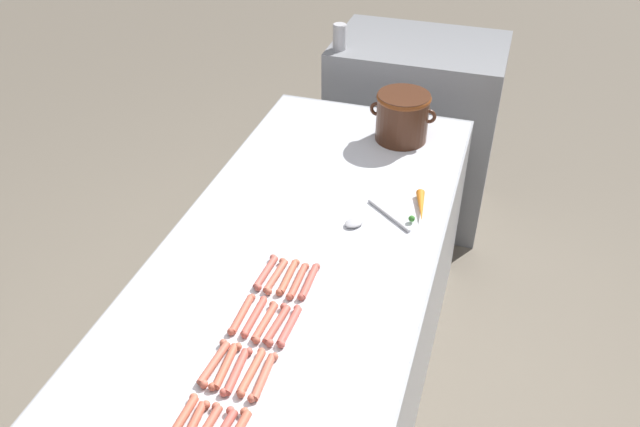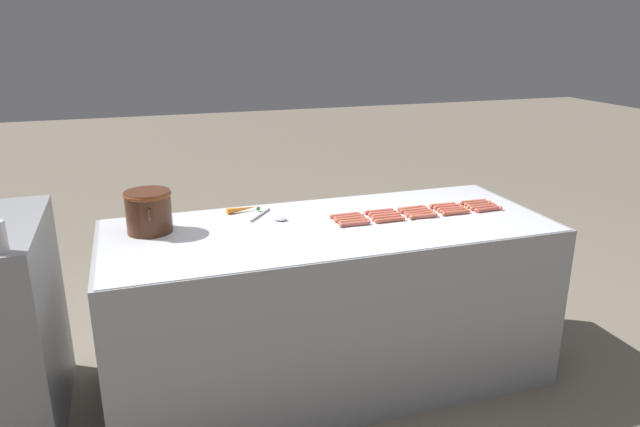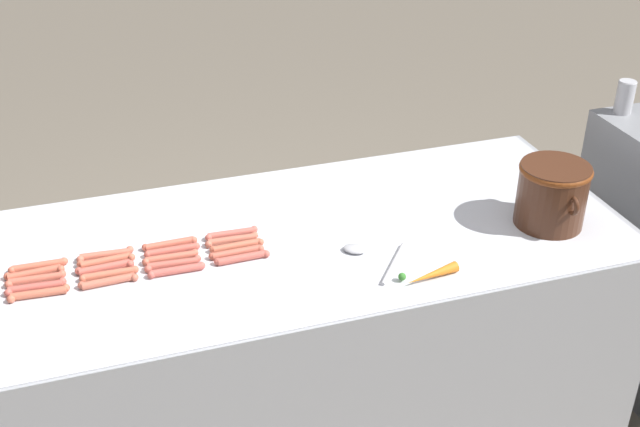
% 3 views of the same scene
% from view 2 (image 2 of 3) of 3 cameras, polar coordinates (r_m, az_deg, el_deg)
% --- Properties ---
extents(ground_plane, '(20.00, 20.00, 0.00)m').
position_cam_2_polar(ground_plane, '(3.31, 0.93, -15.46)').
color(ground_plane, '#756B5B').
extents(griddle_counter, '(0.89, 2.23, 0.87)m').
position_cam_2_polar(griddle_counter, '(3.09, 0.97, -8.73)').
color(griddle_counter, '#9EA0A5').
rests_on(griddle_counter, ground_plane).
extents(hot_dog_0, '(0.03, 0.17, 0.02)m').
position_cam_2_polar(hot_dog_0, '(3.25, 16.08, 0.40)').
color(hot_dog_0, '#CB5E4F').
rests_on(hot_dog_0, griddle_counter).
extents(hot_dog_1, '(0.03, 0.17, 0.02)m').
position_cam_2_polar(hot_dog_1, '(3.15, 13.08, 0.09)').
color(hot_dog_1, '#CE6349').
rests_on(hot_dog_1, griddle_counter).
extents(hot_dog_2, '(0.03, 0.17, 0.02)m').
position_cam_2_polar(hot_dog_2, '(3.06, 10.04, -0.26)').
color(hot_dog_2, '#CC6750').
rests_on(hot_dog_2, griddle_counter).
extents(hot_dog_3, '(0.03, 0.17, 0.02)m').
position_cam_2_polar(hot_dog_3, '(2.97, 6.82, -0.62)').
color(hot_dog_3, '#CD614A').
rests_on(hot_dog_3, griddle_counter).
extents(hot_dog_4, '(0.03, 0.17, 0.02)m').
position_cam_2_polar(hot_dog_4, '(2.90, 3.42, -1.00)').
color(hot_dog_4, '#C05D4F').
rests_on(hot_dog_4, griddle_counter).
extents(hot_dog_5, '(0.02, 0.17, 0.02)m').
position_cam_2_polar(hot_dog_5, '(3.28, 15.63, 0.58)').
color(hot_dog_5, '#C5684F').
rests_on(hot_dog_5, griddle_counter).
extents(hot_dog_6, '(0.03, 0.17, 0.02)m').
position_cam_2_polar(hot_dog_6, '(3.18, 12.94, 0.28)').
color(hot_dog_6, '#C86048').
rests_on(hot_dog_6, griddle_counter).
extents(hot_dog_7, '(0.03, 0.17, 0.02)m').
position_cam_2_polar(hot_dog_7, '(3.09, 9.75, -0.07)').
color(hot_dog_7, '#CB6449').
rests_on(hot_dog_7, griddle_counter).
extents(hot_dog_8, '(0.02, 0.17, 0.02)m').
position_cam_2_polar(hot_dog_8, '(3.01, 6.49, -0.40)').
color(hot_dog_8, '#C6594B').
rests_on(hot_dog_8, griddle_counter).
extents(hot_dog_9, '(0.03, 0.17, 0.02)m').
position_cam_2_polar(hot_dog_9, '(2.94, 3.29, -0.77)').
color(hot_dog_9, '#C2654E').
rests_on(hot_dog_9, griddle_counter).
extents(hot_dog_10, '(0.03, 0.17, 0.02)m').
position_cam_2_polar(hot_dog_10, '(3.31, 15.40, 0.77)').
color(hot_dog_10, '#C8674F').
rests_on(hot_dog_10, griddle_counter).
extents(hot_dog_11, '(0.03, 0.17, 0.02)m').
position_cam_2_polar(hot_dog_11, '(3.21, 12.58, 0.45)').
color(hot_dog_11, '#C8624C').
rests_on(hot_dog_11, griddle_counter).
extents(hot_dog_12, '(0.03, 0.17, 0.02)m').
position_cam_2_polar(hot_dog_12, '(3.12, 9.58, 0.13)').
color(hot_dog_12, '#CB5C4E').
rests_on(hot_dog_12, griddle_counter).
extents(hot_dog_13, '(0.03, 0.17, 0.02)m').
position_cam_2_polar(hot_dog_13, '(3.04, 6.39, -0.18)').
color(hot_dog_13, '#C9624C').
rests_on(hot_dog_13, griddle_counter).
extents(hot_dog_14, '(0.03, 0.17, 0.02)m').
position_cam_2_polar(hot_dog_14, '(2.97, 2.91, -0.56)').
color(hot_dog_14, '#C46248').
rests_on(hot_dog_14, griddle_counter).
extents(hot_dog_15, '(0.03, 0.17, 0.02)m').
position_cam_2_polar(hot_dog_15, '(3.34, 15.10, 0.96)').
color(hot_dog_15, '#C3654F').
rests_on(hot_dog_15, griddle_counter).
extents(hot_dog_16, '(0.03, 0.17, 0.02)m').
position_cam_2_polar(hot_dog_16, '(3.24, 12.24, 0.66)').
color(hot_dog_16, '#C6594D').
rests_on(hot_dog_16, griddle_counter).
extents(hot_dog_17, '(0.03, 0.17, 0.02)m').
position_cam_2_polar(hot_dog_17, '(3.15, 9.11, 0.32)').
color(hot_dog_17, '#CB664B').
rests_on(hot_dog_17, griddle_counter).
extents(hot_dog_18, '(0.03, 0.17, 0.02)m').
position_cam_2_polar(hot_dog_18, '(3.07, 6.09, 0.02)').
color(hot_dog_18, '#C25B4C').
rests_on(hot_dog_18, griddle_counter).
extents(hot_dog_19, '(0.03, 0.17, 0.02)m').
position_cam_2_polar(hot_dog_19, '(3.00, 2.82, -0.34)').
color(hot_dog_19, '#C45E4A').
rests_on(hot_dog_19, griddle_counter).
extents(hot_dog_20, '(0.03, 0.17, 0.02)m').
position_cam_2_polar(hot_dog_20, '(3.36, 14.66, 1.11)').
color(hot_dog_20, '#BF6247').
rests_on(hot_dog_20, griddle_counter).
extents(hot_dog_21, '(0.03, 0.17, 0.02)m').
position_cam_2_polar(hot_dog_21, '(3.26, 11.83, 0.81)').
color(hot_dog_21, '#CA6449').
rests_on(hot_dog_21, griddle_counter).
extents(hot_dog_22, '(0.03, 0.17, 0.02)m').
position_cam_2_polar(hot_dog_22, '(3.18, 8.91, 0.51)').
color(hot_dog_22, '#C7644D').
rests_on(hot_dog_22, griddle_counter).
extents(hot_dog_23, '(0.03, 0.17, 0.02)m').
position_cam_2_polar(hot_dog_23, '(3.10, 5.74, 0.21)').
color(hot_dog_23, '#C95A4E').
rests_on(hot_dog_23, griddle_counter).
extents(hot_dog_24, '(0.03, 0.17, 0.02)m').
position_cam_2_polar(hot_dog_24, '(3.03, 2.43, -0.17)').
color(hot_dog_24, '#C1594B').
rests_on(hot_dog_24, griddle_counter).
extents(bean_pot, '(0.28, 0.22, 0.20)m').
position_cam_2_polar(bean_pot, '(2.90, -16.35, 0.37)').
color(bean_pot, '#472616').
rests_on(bean_pot, griddle_counter).
extents(serving_spoon, '(0.24, 0.20, 0.02)m').
position_cam_2_polar(serving_spoon, '(3.01, -4.55, -0.39)').
color(serving_spoon, '#B7B7BC').
rests_on(serving_spoon, griddle_counter).
extents(carrot, '(0.07, 0.18, 0.03)m').
position_cam_2_polar(carrot, '(3.14, -7.50, 0.44)').
color(carrot, orange).
rests_on(carrot, griddle_counter).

